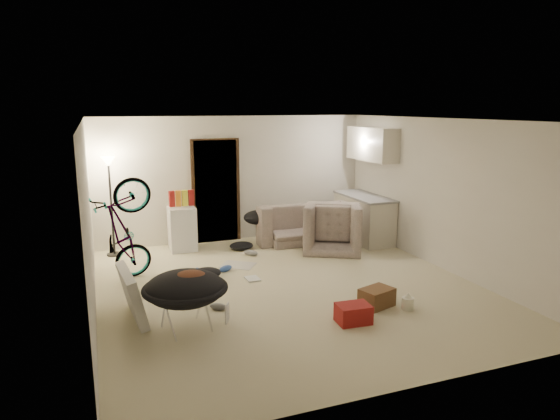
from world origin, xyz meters
name	(u,v)px	position (x,y,z in m)	size (l,w,h in m)	color
floor	(288,287)	(0.00, 0.00, -0.01)	(5.50, 6.00, 0.02)	beige
ceiling	(289,119)	(0.00, 0.00, 2.51)	(5.50, 6.00, 0.02)	white
wall_back	(234,179)	(0.00, 3.01, 1.25)	(5.50, 0.02, 2.50)	silver
wall_front	(409,267)	(0.00, -3.01, 1.25)	(5.50, 0.02, 2.50)	silver
wall_left	(88,221)	(-2.76, 0.00, 1.25)	(0.02, 6.00, 2.50)	silver
wall_right	(444,195)	(2.76, 0.00, 1.25)	(0.02, 6.00, 2.50)	silver
doorway	(216,191)	(-0.40, 2.97, 1.02)	(0.85, 0.10, 2.04)	black
door_trim	(216,192)	(-0.40, 2.94, 1.02)	(0.97, 0.04, 2.10)	#322011
floor_lamp	(110,185)	(-2.40, 2.65, 1.31)	(0.28, 0.28, 1.81)	black
kitchen_counter	(364,219)	(2.43, 2.00, 0.44)	(0.60, 1.50, 0.88)	beige
counter_top	(364,196)	(2.43, 2.00, 0.90)	(0.64, 1.54, 0.04)	gray
kitchen_uppers	(372,144)	(2.56, 2.00, 1.95)	(0.38, 1.40, 0.65)	beige
sofa	(302,226)	(1.26, 2.45, 0.29)	(2.00, 0.78, 0.58)	#3B433B
armchair	(333,231)	(1.57, 1.66, 0.34)	(1.05, 0.92, 0.68)	#3B433B
bicycle	(124,254)	(-2.30, 1.16, 0.44)	(0.58, 1.67, 0.88)	black
book_asset	(226,324)	(-1.23, -0.98, 0.01)	(0.18, 0.24, 0.02)	maroon
mini_fridge	(182,229)	(-1.16, 2.55, 0.41)	(0.49, 0.49, 0.83)	white
snack_box_0	(172,199)	(-1.33, 2.55, 1.00)	(0.10, 0.07, 0.30)	maroon
snack_box_1	(178,198)	(-1.21, 2.55, 1.00)	(0.10, 0.07, 0.30)	orange
snack_box_2	(185,198)	(-1.09, 2.55, 1.00)	(0.10, 0.07, 0.30)	yellow
snack_box_3	(191,198)	(-0.97, 2.55, 1.00)	(0.10, 0.07, 0.30)	maroon
saucer_chair	(185,296)	(-1.71, -0.93, 0.44)	(1.04, 1.04, 0.74)	silver
hoodie	(189,280)	(-1.66, -0.96, 0.64)	(0.48, 0.40, 0.22)	#512B1C
sofa_drape	(258,217)	(0.31, 2.45, 0.54)	(0.56, 0.46, 0.28)	black
tv_box	(132,295)	(-2.30, -0.37, 0.33)	(0.12, 0.99, 0.65)	silver
drink_case_a	(377,297)	(0.86, -1.11, 0.13)	(0.44, 0.32, 0.25)	brown
drink_case_b	(353,314)	(0.30, -1.47, 0.12)	(0.42, 0.31, 0.24)	maroon
juicer	(408,302)	(1.20, -1.36, 0.10)	(0.17, 0.17, 0.24)	#ECE9CC
newspaper	(238,265)	(-0.43, 1.27, 0.00)	(0.43, 0.56, 0.01)	#B6B1A8
book_blue	(200,271)	(-1.12, 1.14, 0.01)	(0.21, 0.29, 0.03)	#294995
book_white	(252,279)	(-0.42, 0.50, 0.01)	(0.20, 0.26, 0.02)	silver
shoe_0	(225,269)	(-0.72, 1.02, 0.05)	(0.28, 0.11, 0.10)	#294995
shoe_1	(251,253)	(-0.06, 1.74, 0.05)	(0.29, 0.12, 0.11)	slate
shoe_3	(218,306)	(-1.21, -0.48, 0.05)	(0.25, 0.10, 0.09)	slate
clothes_lump_a	(206,273)	(-1.10, 0.82, 0.08)	(0.50, 0.43, 0.16)	black
clothes_lump_b	(241,246)	(-0.11, 2.20, 0.07)	(0.46, 0.40, 0.14)	black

